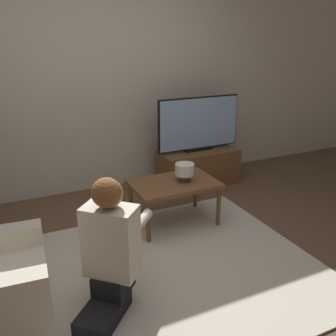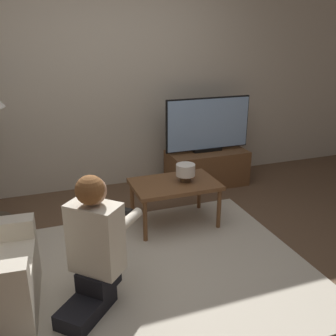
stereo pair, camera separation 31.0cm
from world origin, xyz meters
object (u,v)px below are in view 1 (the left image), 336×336
object	(u,v)px
coffee_table	(174,187)
person_kneeling	(110,246)
tv	(199,124)
table_lamp	(185,170)

from	to	relation	value
coffee_table	person_kneeling	xyz separation A→B (m)	(-0.89, -0.89, 0.08)
person_kneeling	tv	bearing A→B (deg)	-89.94
person_kneeling	table_lamp	bearing A→B (deg)	-95.25
person_kneeling	table_lamp	world-z (taller)	person_kneeling
tv	person_kneeling	bearing A→B (deg)	-133.36
person_kneeling	table_lamp	distance (m)	1.33
tv	coffee_table	distance (m)	1.17
tv	table_lamp	world-z (taller)	tv
person_kneeling	table_lamp	size ratio (longest dim) A/B	5.19
table_lamp	coffee_table	bearing A→B (deg)	175.95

